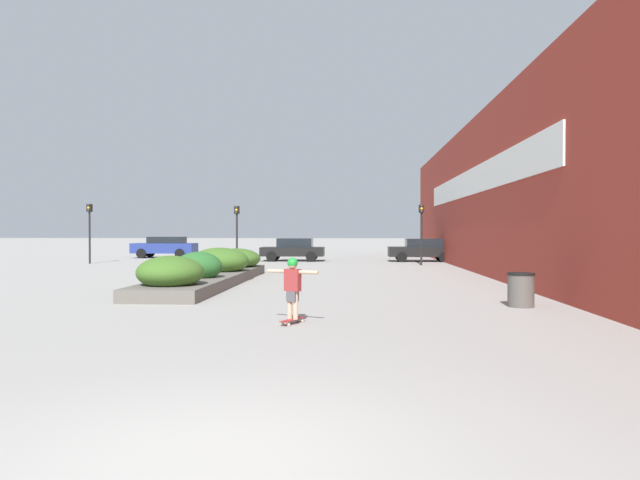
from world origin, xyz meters
The scene contains 13 objects.
ground_plane centered at (0.00, 0.00, 0.00)m, with size 300.00×300.00×0.00m, color gray.
building_wall_right centered at (6.90, 20.30, 3.55)m, with size 0.67×45.32×7.09m.
planter_box centered at (-3.97, 15.71, 0.52)m, with size 2.21×11.33×1.26m.
skateboard centered at (-0.09, 6.89, 0.07)m, with size 0.47×0.79×0.10m.
skateboarder centered at (-0.09, 6.89, 0.85)m, with size 1.10×0.54×1.25m.
trash_bin centered at (5.31, 9.82, 0.43)m, with size 0.67×0.67×0.85m.
car_leftmost centered at (12.90, 33.03, 0.77)m, with size 3.83×2.02×1.45m.
car_center_left centered at (-2.69, 31.28, 0.75)m, with size 3.97×1.95×1.43m.
car_center_right centered at (-12.24, 35.00, 0.80)m, with size 4.39×1.89×1.50m.
car_rightmost centered at (5.38, 31.21, 0.75)m, with size 4.10×1.88×1.42m.
traffic_light_left centered at (-5.51, 27.41, 2.27)m, with size 0.28×0.30×3.32m.
traffic_light_right centered at (4.87, 27.19, 2.30)m, with size 0.28×0.30×3.36m.
traffic_light_far_left centered at (-14.20, 27.58, 2.36)m, with size 0.28×0.30×3.47m.
Camera 1 is at (1.17, -4.60, 1.88)m, focal length 32.00 mm.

